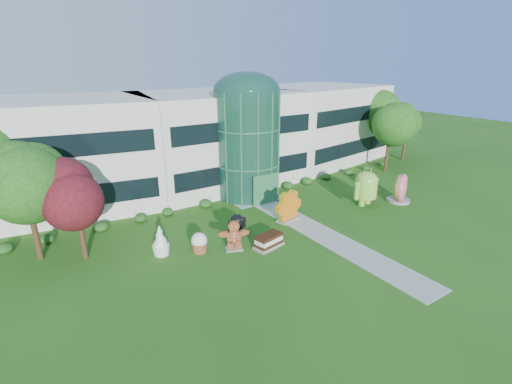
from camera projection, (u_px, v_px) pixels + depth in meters
ground at (336, 242)px, 26.70m from camera, size 140.00×140.00×0.00m
building at (217, 137)px, 39.29m from camera, size 46.00×15.00×9.30m
atrium at (247, 145)px, 34.48m from camera, size 6.00×6.00×9.80m
walkway at (317, 231)px, 28.26m from camera, size 2.40×20.00×0.04m
tree_red at (79, 216)px, 23.56m from camera, size 4.00×4.00×6.00m
trees_backdrop at (242, 150)px, 35.51m from camera, size 52.00×8.00×8.40m
android_green at (366, 185)px, 32.98m from camera, size 3.44×2.47×3.66m
android_black at (237, 223)px, 27.60m from camera, size 1.65×1.13×1.83m
donut at (400, 188)px, 33.85m from camera, size 2.85×2.26×2.67m
gingerbread at (234, 235)px, 25.28m from camera, size 2.51×1.71×2.17m
ice_cream_sandwich at (269, 241)px, 25.80m from camera, size 2.33×1.49×0.96m
honeycomb at (288, 207)px, 29.86m from camera, size 3.07×1.64×2.29m
froyo at (160, 240)px, 24.61m from camera, size 1.24×1.24×2.10m
cupcake at (199, 243)px, 25.04m from camera, size 1.42×1.42×1.42m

